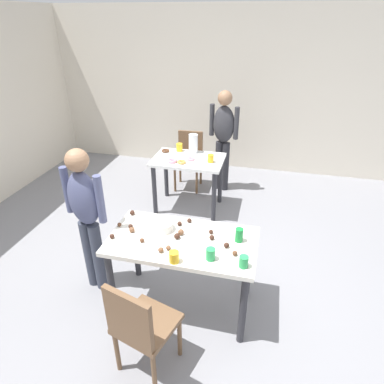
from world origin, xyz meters
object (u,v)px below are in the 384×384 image
dining_table_near (183,249)px  mixing_bowl (162,226)px  person_adult_far (223,133)px  chair_far_table (189,156)px  pitcher_far (193,144)px  dining_table_far (188,168)px  soda_can (239,235)px  chair_near_table (140,325)px  person_girl_near (86,211)px

dining_table_near → mixing_bowl: 0.27m
person_adult_far → mixing_bowl: person_adult_far is taller
chair_far_table → pitcher_far: 0.61m
dining_table_far → soda_can: size_ratio=7.61×
soda_can → chair_near_table: bearing=-126.3°
dining_table_near → person_girl_near: person_girl_near is taller
person_girl_near → mixing_bowl: person_girl_near is taller
dining_table_near → soda_can: size_ratio=10.27×
chair_near_table → pitcher_far: pitcher_far is taller
dining_table_near → chair_far_table: 2.48m
chair_near_table → pitcher_far: (-0.25, 2.68, 0.38)m
person_girl_near → person_adult_far: bearing=69.9°
dining_table_near → dining_table_far: same height
chair_near_table → person_adult_far: size_ratio=0.57×
dining_table_near → chair_near_table: (-0.12, -0.71, -0.15)m
person_girl_near → person_adult_far: (0.87, 2.39, 0.03)m
pitcher_far → dining_table_near: bearing=-79.1°
chair_far_table → mixing_bowl: size_ratio=4.58×
person_girl_near → chair_near_table: bearing=-43.9°
soda_can → mixing_bowl: bearing=179.2°
dining_table_far → person_adult_far: size_ratio=0.61×
chair_near_table → mixing_bowl: (-0.09, 0.81, 0.29)m
dining_table_near → person_adult_far: size_ratio=0.83×
person_adult_far → mixing_bowl: (-0.17, -2.33, -0.12)m
pitcher_far → person_girl_near: bearing=-105.4°
pitcher_far → chair_near_table: bearing=-84.6°
dining_table_far → person_adult_far: (0.36, 0.69, 0.29)m
person_girl_near → pitcher_far: bearing=74.6°
chair_far_table → person_girl_near: person_girl_near is taller
dining_table_far → person_girl_near: (-0.52, -1.70, 0.26)m
chair_near_table → dining_table_near: bearing=80.2°
mixing_bowl → dining_table_near: bearing=-25.3°
dining_table_near → soda_can: 0.50m
dining_table_far → chair_far_table: chair_far_table is taller
dining_table_near → soda_can: soda_can is taller
chair_near_table → pitcher_far: 2.72m
dining_table_near → pitcher_far: 2.02m
dining_table_far → mixing_bowl: (0.18, -1.64, 0.17)m
dining_table_near → person_girl_near: 0.94m
pitcher_far → mixing_bowl: bearing=-84.9°
mixing_bowl → pitcher_far: bearing=95.1°
pitcher_far → person_adult_far: bearing=53.4°
dining_table_far → soda_can: 1.87m
dining_table_far → soda_can: bearing=-62.6°
person_adult_far → soda_can: person_adult_far is taller
mixing_bowl → soda_can: bearing=-0.8°
dining_table_far → chair_near_table: (0.27, -2.45, -0.12)m
chair_near_table → chair_far_table: (-0.43, 3.13, 0.00)m
dining_table_far → person_adult_far: bearing=62.7°
dining_table_near → dining_table_far: size_ratio=1.35×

